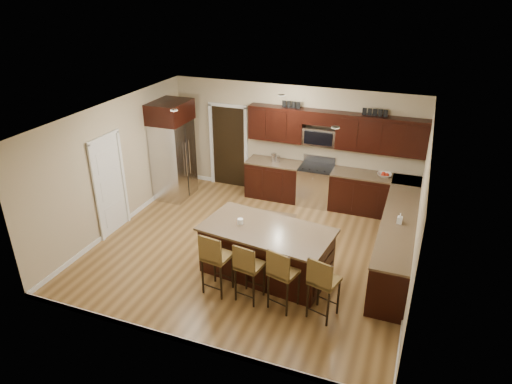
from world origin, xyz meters
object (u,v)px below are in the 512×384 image
at_px(island, 266,253).
at_px(stool_left, 215,257).
at_px(stool_mid, 248,266).
at_px(stool_extra, 322,282).
at_px(range, 315,185).
at_px(refrigerator, 173,149).
at_px(stool_right, 282,273).

bearing_deg(island, stool_left, -118.23).
height_order(stool_mid, stool_extra, stool_extra).
xyz_separation_m(range, island, (-0.13, -3.08, -0.04)).
distance_m(stool_mid, stool_extra, 1.23).
xyz_separation_m(island, refrigerator, (-3.17, 2.29, 0.77)).
bearing_deg(refrigerator, island, -35.81).
height_order(range, island, range).
bearing_deg(stool_extra, refrigerator, 159.39).
height_order(stool_left, stool_extra, stool_left).
height_order(island, stool_mid, stool_mid).
xyz_separation_m(island, stool_right, (0.55, -0.84, 0.26)).
bearing_deg(range, stool_right, -83.80).
height_order(stool_right, refrigerator, refrigerator).
xyz_separation_m(stool_mid, stool_right, (0.58, -0.00, 0.02)).
distance_m(stool_left, stool_extra, 1.82).
bearing_deg(stool_left, stool_right, 7.96).
bearing_deg(stool_right, range, 111.18).
bearing_deg(stool_right, stool_mid, -165.08).
bearing_deg(stool_right, stool_left, -164.84).
relative_size(range, island, 0.46).
xyz_separation_m(stool_mid, stool_extra, (1.23, -0.00, 0.02)).
xyz_separation_m(refrigerator, stool_extra, (4.38, -3.13, -0.51)).
relative_size(island, refrigerator, 1.03).
distance_m(stool_right, stool_extra, 0.65).
distance_m(stool_left, refrigerator, 4.08).
relative_size(range, stool_right, 1.00).
height_order(island, stool_left, stool_left).
bearing_deg(stool_extra, island, 159.97).
distance_m(stool_left, stool_right, 1.17).
height_order(stool_left, stool_mid, stool_left).
relative_size(island, stool_right, 2.18).
relative_size(island, stool_mid, 2.25).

